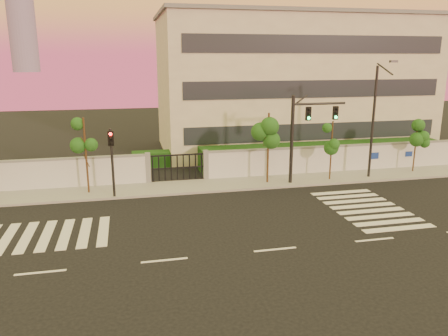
{
  "coord_description": "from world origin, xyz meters",
  "views": [
    {
      "loc": [
        -6.27,
        -17.31,
        8.43
      ],
      "look_at": [
        -1.03,
        6.0,
        2.4
      ],
      "focal_mm": 35.0,
      "sensor_mm": 36.0,
      "label": 1
    }
  ],
  "objects": [
    {
      "name": "ground",
      "position": [
        0.0,
        0.0,
        0.0
      ],
      "size": [
        120.0,
        120.0,
        0.0
      ],
      "primitive_type": "plane",
      "color": "black",
      "rests_on": "ground"
    },
    {
      "name": "sidewalk",
      "position": [
        0.0,
        10.5,
        0.07
      ],
      "size": [
        60.0,
        3.0,
        0.15
      ],
      "primitive_type": "cube",
      "color": "gray",
      "rests_on": "ground"
    },
    {
      "name": "perimeter_wall",
      "position": [
        0.1,
        12.0,
        1.07
      ],
      "size": [
        60.0,
        0.36,
        2.2
      ],
      "color": "silver",
      "rests_on": "ground"
    },
    {
      "name": "hedge_row",
      "position": [
        1.17,
        14.74,
        0.82
      ],
      "size": [
        41.0,
        4.25,
        1.8
      ],
      "color": "#13330F",
      "rests_on": "ground"
    },
    {
      "name": "institutional_building",
      "position": [
        9.0,
        21.99,
        6.16
      ],
      "size": [
        24.4,
        12.4,
        12.25
      ],
      "color": "#BBB49E",
      "rests_on": "ground"
    },
    {
      "name": "road_markings",
      "position": [
        -1.58,
        3.76,
        0.01
      ],
      "size": [
        57.0,
        7.62,
        0.02
      ],
      "color": "silver",
      "rests_on": "ground"
    },
    {
      "name": "street_tree_c",
      "position": [
        -8.82,
        10.45,
        3.62
      ],
      "size": [
        1.5,
        1.19,
        4.91
      ],
      "color": "#382314",
      "rests_on": "ground"
    },
    {
      "name": "street_tree_d",
      "position": [
        2.99,
        10.21,
        3.62
      ],
      "size": [
        1.59,
        1.26,
        4.91
      ],
      "color": "#382314",
      "rests_on": "ground"
    },
    {
      "name": "street_tree_e",
      "position": [
        7.52,
        10.0,
        3.13
      ],
      "size": [
        1.31,
        1.04,
        4.25
      ],
      "color": "#382314",
      "rests_on": "ground"
    },
    {
      "name": "street_tree_f",
      "position": [
        14.67,
        10.7,
        2.97
      ],
      "size": [
        1.32,
        1.05,
        4.04
      ],
      "color": "#382314",
      "rests_on": "ground"
    },
    {
      "name": "traffic_signal_main",
      "position": [
        5.24,
        9.76,
        3.84
      ],
      "size": [
        3.84,
        0.38,
        6.07
      ],
      "rotation": [
        0.0,
        0.0,
        0.02
      ],
      "color": "black",
      "rests_on": "ground"
    },
    {
      "name": "traffic_signal_secondary",
      "position": [
        -7.24,
        9.22,
        2.77
      ],
      "size": [
        0.34,
        0.33,
        4.36
      ],
      "rotation": [
        0.0,
        0.0,
        0.34
      ],
      "color": "black",
      "rests_on": "ground"
    },
    {
      "name": "streetlight_east",
      "position": [
        10.54,
        9.82,
        4.49
      ],
      "size": [
        0.5,
        2.0,
        8.3
      ],
      "color": "black",
      "rests_on": "ground"
    }
  ]
}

